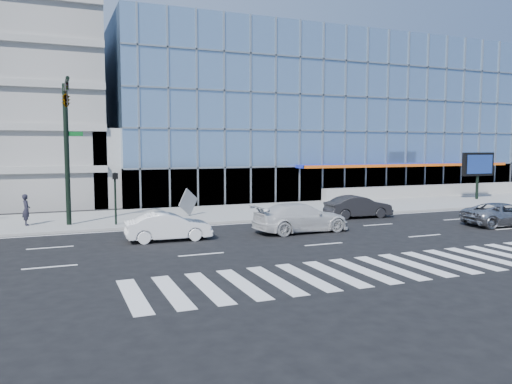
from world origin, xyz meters
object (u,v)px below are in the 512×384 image
at_px(silver_suv, 504,214).
at_px(dark_sedan, 358,207).
at_px(white_suv, 301,218).
at_px(white_sedan, 168,227).
at_px(traffic_signal, 66,118).
at_px(ped_signal_post, 115,190).
at_px(pedestrian, 26,210).
at_px(tilted_panel, 188,202).
at_px(marquee_sign, 478,165).

distance_m(silver_suv, dark_sedan, 8.55).
xyz_separation_m(silver_suv, dark_sedan, (-6.00, 6.10, 0.05)).
height_order(white_suv, white_sedan, white_suv).
distance_m(traffic_signal, ped_signal_post, 4.75).
relative_size(silver_suv, pedestrian, 2.71).
xyz_separation_m(ped_signal_post, tilted_panel, (4.78, 2.01, -1.08)).
bearing_deg(pedestrian, white_suv, -128.60).
relative_size(dark_sedan, pedestrian, 2.44).
height_order(white_suv, dark_sedan, white_suv).
relative_size(marquee_sign, white_suv, 0.74).
bearing_deg(traffic_signal, marquee_sign, 5.92).
height_order(silver_suv, pedestrian, pedestrian).
xyz_separation_m(ped_signal_post, marquee_sign, (30.50, 3.05, 0.93)).
height_order(ped_signal_post, white_sedan, ped_signal_post).
bearing_deg(traffic_signal, pedestrian, 137.55).
distance_m(ped_signal_post, dark_sedan, 15.29).
xyz_separation_m(white_sedan, dark_sedan, (13.19, 3.24, 0.03)).
distance_m(white_sedan, tilted_panel, 7.75).
xyz_separation_m(ped_signal_post, dark_sedan, (15.10, -1.94, -1.42)).
relative_size(white_suv, dark_sedan, 1.23).
bearing_deg(marquee_sign, traffic_signal, -174.08).
relative_size(marquee_sign, white_sedan, 0.96).
bearing_deg(ped_signal_post, white_sedan, -69.77).
xyz_separation_m(dark_sedan, pedestrian, (-19.84, 3.62, 0.32)).
bearing_deg(silver_suv, dark_sedan, 52.47).
relative_size(traffic_signal, pedestrian, 4.47).
xyz_separation_m(traffic_signal, white_sedan, (4.41, -4.81, -5.48)).
bearing_deg(white_suv, silver_suv, -104.23).
distance_m(traffic_signal, marquee_sign, 33.32).
height_order(silver_suv, white_sedan, white_sedan).
relative_size(white_suv, pedestrian, 3.00).
bearing_deg(silver_suv, white_suv, 85.72).
bearing_deg(ped_signal_post, white_suv, -30.89).
height_order(traffic_signal, tilted_panel, traffic_signal).
height_order(traffic_signal, pedestrian, traffic_signal).
bearing_deg(dark_sedan, silver_suv, -131.50).
bearing_deg(pedestrian, dark_sedan, -111.72).
bearing_deg(traffic_signal, dark_sedan, -5.10).
distance_m(ped_signal_post, marquee_sign, 30.67).
bearing_deg(pedestrian, marquee_sign, -99.15).
height_order(ped_signal_post, marquee_sign, marquee_sign).
xyz_separation_m(traffic_signal, ped_signal_post, (2.50, 0.37, -4.02)).
bearing_deg(marquee_sign, white_sedan, -163.93).
relative_size(silver_suv, tilted_panel, 3.73).
distance_m(traffic_signal, white_suv, 13.75).
relative_size(ped_signal_post, pedestrian, 1.68).
height_order(marquee_sign, dark_sedan, marquee_sign).
distance_m(ped_signal_post, white_sedan, 5.71).
height_order(ped_signal_post, silver_suv, ped_signal_post).
bearing_deg(traffic_signal, tilted_panel, 18.16).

